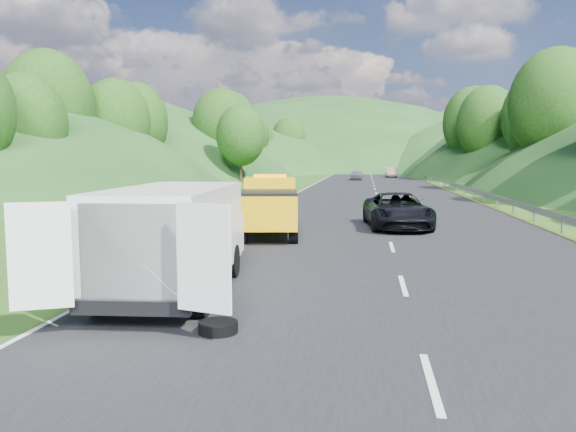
# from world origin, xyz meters

# --- Properties ---
(ground) EXTENTS (320.00, 320.00, 0.00)m
(ground) POSITION_xyz_m (0.00, 0.00, 0.00)
(ground) COLOR #38661E
(ground) RESTS_ON ground
(road_surface) EXTENTS (14.00, 200.00, 0.02)m
(road_surface) POSITION_xyz_m (3.00, 40.00, 0.01)
(road_surface) COLOR black
(road_surface) RESTS_ON ground
(guardrail) EXTENTS (0.06, 140.00, 1.52)m
(guardrail) POSITION_xyz_m (10.30, 52.50, 0.00)
(guardrail) COLOR gray
(guardrail) RESTS_ON ground
(tree_line_left) EXTENTS (14.00, 140.00, 14.00)m
(tree_line_left) POSITION_xyz_m (-19.00, 60.00, 0.00)
(tree_line_left) COLOR #2F5A1A
(tree_line_left) RESTS_ON ground
(tree_line_right) EXTENTS (14.00, 140.00, 14.00)m
(tree_line_right) POSITION_xyz_m (23.00, 60.00, 0.00)
(tree_line_right) COLOR #2F5A1A
(tree_line_right) RESTS_ON ground
(hills_backdrop) EXTENTS (201.00, 288.60, 44.00)m
(hills_backdrop) POSITION_xyz_m (6.50, 134.70, 0.00)
(hills_backdrop) COLOR #2D5B23
(hills_backdrop) RESTS_ON ground
(tow_truck) EXTENTS (2.88, 5.93, 2.45)m
(tow_truck) POSITION_xyz_m (-1.74, 6.20, 1.20)
(tow_truck) COLOR black
(tow_truck) RESTS_ON ground
(white_van) EXTENTS (3.82, 7.15, 2.48)m
(white_van) POSITION_xyz_m (-2.27, -3.42, 1.40)
(white_van) COLOR black
(white_van) RESTS_ON ground
(woman) EXTENTS (0.57, 0.71, 1.74)m
(woman) POSITION_xyz_m (-3.19, 0.57, 0.00)
(woman) COLOR white
(woman) RESTS_ON ground
(child) EXTENTS (0.61, 0.62, 1.00)m
(child) POSITION_xyz_m (-2.24, -0.48, 0.00)
(child) COLOR tan
(child) RESTS_ON ground
(worker) EXTENTS (1.15, 0.71, 1.72)m
(worker) POSITION_xyz_m (-1.89, -4.58, 0.00)
(worker) COLOR black
(worker) RESTS_ON ground
(suitcase) EXTENTS (0.43, 0.34, 0.61)m
(suitcase) POSITION_xyz_m (-4.46, 0.24, 0.30)
(suitcase) COLOR brown
(suitcase) RESTS_ON ground
(spare_tire) EXTENTS (0.71, 0.71, 0.20)m
(spare_tire) POSITION_xyz_m (-0.53, -6.23, 0.00)
(spare_tire) COLOR black
(spare_tire) RESTS_ON ground
(passing_suv) EXTENTS (3.15, 5.84, 1.56)m
(passing_suv) POSITION_xyz_m (3.47, 9.51, 0.00)
(passing_suv) COLOR black
(passing_suv) RESTS_ON ground
(dist_car_a) EXTENTS (1.63, 4.05, 1.38)m
(dist_car_a) POSITION_xyz_m (0.83, 62.34, 0.00)
(dist_car_a) COLOR #4E4D52
(dist_car_a) RESTS_ON ground
(dist_car_b) EXTENTS (1.66, 4.76, 1.57)m
(dist_car_b) POSITION_xyz_m (6.02, 73.01, 0.00)
(dist_car_b) COLOR #7D5B53
(dist_car_b) RESTS_ON ground
(dist_car_c) EXTENTS (2.09, 5.15, 1.49)m
(dist_car_c) POSITION_xyz_m (2.11, 97.05, 0.00)
(dist_car_c) COLOR #984C61
(dist_car_c) RESTS_ON ground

